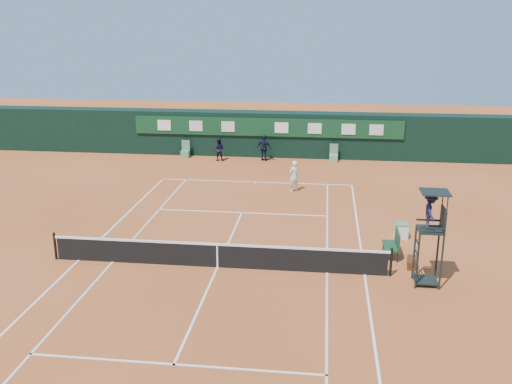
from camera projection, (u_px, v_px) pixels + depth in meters
ground at (218, 267)px, 21.54m from camera, size 90.00×90.00×0.00m
court_lines at (218, 267)px, 21.54m from camera, size 11.05×23.85×0.01m
tennis_net at (217, 255)px, 21.39m from camera, size 12.90×0.10×1.10m
back_wall at (268, 134)px, 38.91m from camera, size 40.00×1.65×3.00m
linesman_chair_left at (185, 153)px, 38.70m from camera, size 0.55×0.50×1.15m
linesman_chair_right at (334, 157)px, 37.54m from camera, size 0.55×0.50×1.15m
umpire_chair at (431, 218)px, 19.48m from camera, size 0.96×0.95×3.42m
player_bench at (394, 243)px, 22.31m from camera, size 0.56×1.20×1.10m
tennis_bag at (412, 263)px, 21.56m from camera, size 0.47×0.87×0.31m
cooler at (401, 230)px, 24.40m from camera, size 0.57×0.57×0.65m
tennis_ball at (302, 200)px, 29.47m from camera, size 0.07×0.07×0.07m
player at (294, 176)px, 30.87m from camera, size 0.73×0.72×1.70m
ball_kid_left at (219, 149)px, 37.66m from camera, size 0.75×0.59×1.52m
ball_kid_right at (264, 148)px, 37.58m from camera, size 1.09×0.74×1.72m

